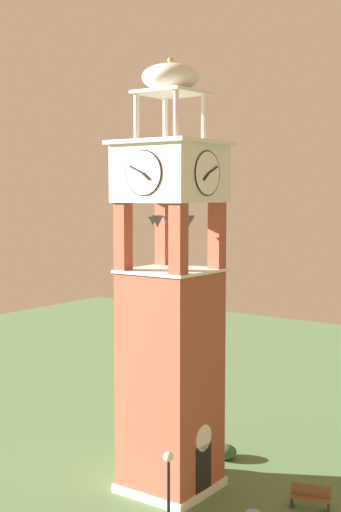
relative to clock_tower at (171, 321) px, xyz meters
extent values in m
plane|color=#517547|center=(0.00, 0.00, -7.20)|extent=(80.00, 80.00, 0.00)
cube|color=#9E4C38|center=(0.00, 0.00, -2.57)|extent=(3.33, 3.33, 9.27)
cube|color=silver|center=(0.00, 0.00, -7.03)|extent=(3.53, 3.53, 0.35)
cube|color=black|center=(0.00, -1.68, -6.05)|extent=(1.10, 0.04, 2.20)
cylinder|color=silver|center=(0.00, -1.68, -4.65)|extent=(1.10, 0.04, 1.10)
cube|color=#9E4C38|center=(-1.38, -1.38, 3.50)|extent=(0.56, 0.56, 2.87)
cube|color=#9E4C38|center=(1.38, -1.38, 3.50)|extent=(0.56, 0.56, 2.87)
cube|color=#9E4C38|center=(-1.38, 1.39, 3.50)|extent=(0.56, 0.56, 2.87)
cube|color=#9E4C38|center=(1.38, 1.39, 3.50)|extent=(0.56, 0.56, 2.87)
cube|color=silver|center=(0.00, 0.00, 2.12)|extent=(3.49, 3.49, 0.12)
cone|color=#4C4C51|center=(0.74, -0.11, 4.17)|extent=(0.47, 0.47, 0.47)
cone|color=#4C4C51|center=(0.49, 0.57, 4.17)|extent=(0.39, 0.39, 0.37)
cone|color=#4C4C51|center=(-0.36, 0.66, 4.17)|extent=(0.50, 0.50, 0.36)
cone|color=#4C4C51|center=(-0.74, 0.12, 4.17)|extent=(0.48, 0.48, 0.49)
cone|color=#4C4C51|center=(-0.44, -0.60, 4.17)|extent=(0.53, 0.53, 0.48)
cone|color=#4C4C51|center=(0.28, -0.69, 4.17)|extent=(0.57, 0.57, 0.47)
cube|color=silver|center=(0.00, 0.00, 6.10)|extent=(3.57, 3.57, 2.33)
cylinder|color=white|center=(0.00, -1.80, 6.10)|extent=(1.77, 0.05, 1.77)
torus|color=black|center=(0.00, -1.80, 6.10)|extent=(1.79, 0.06, 1.79)
cube|color=black|center=(-0.18, -1.86, 5.96)|extent=(0.41, 0.03, 0.34)
cube|color=black|center=(0.33, -1.86, 6.24)|extent=(0.67, 0.03, 0.34)
cylinder|color=white|center=(0.00, 1.81, 6.10)|extent=(1.77, 0.05, 1.77)
torus|color=black|center=(0.00, 1.81, 6.10)|extent=(1.79, 0.06, 1.79)
cube|color=black|center=(-0.18, 1.87, 5.96)|extent=(0.41, 0.03, 0.34)
cube|color=black|center=(0.33, 1.87, 6.24)|extent=(0.67, 0.03, 0.34)
cylinder|color=white|center=(-1.80, 0.00, 6.10)|extent=(0.05, 1.77, 1.77)
torus|color=black|center=(-1.80, 0.00, 6.10)|extent=(0.06, 1.79, 1.79)
cube|color=black|center=(-1.86, -0.17, 5.96)|extent=(0.03, 0.41, 0.34)
cube|color=black|center=(-1.86, 0.33, 6.24)|extent=(0.03, 0.67, 0.34)
cylinder|color=white|center=(1.80, 0.00, 6.10)|extent=(0.05, 1.77, 1.77)
torus|color=black|center=(1.80, 0.00, 6.10)|extent=(0.06, 1.79, 1.79)
cube|color=black|center=(1.86, -0.17, 5.96)|extent=(0.03, 0.41, 0.34)
cube|color=black|center=(1.86, 0.33, 6.24)|extent=(0.03, 0.67, 0.34)
cube|color=silver|center=(0.00, 0.00, 7.34)|extent=(3.93, 3.93, 0.16)
cylinder|color=silver|center=(-0.98, -0.98, 8.36)|extent=(0.22, 0.22, 1.88)
cylinder|color=silver|center=(0.98, -0.98, 8.36)|extent=(0.22, 0.22, 1.88)
cylinder|color=silver|center=(-0.98, 0.98, 8.36)|extent=(0.22, 0.22, 1.88)
cylinder|color=silver|center=(0.98, 0.98, 8.36)|extent=(0.22, 0.22, 1.88)
cube|color=silver|center=(0.00, 0.00, 9.37)|extent=(2.40, 2.40, 0.12)
ellipsoid|color=silver|center=(0.00, 0.00, 9.98)|extent=(2.32, 2.32, 1.10)
sphere|color=#B79338|center=(0.00, 0.00, 10.65)|extent=(0.24, 0.24, 0.24)
cube|color=brown|center=(1.65, -5.65, -6.75)|extent=(0.89, 1.66, 0.06)
cube|color=brown|center=(1.83, -5.59, -6.47)|extent=(0.52, 1.54, 0.44)
cube|color=#2D2D33|center=(1.86, -6.34, -6.99)|extent=(0.40, 0.19, 0.42)
cube|color=#2D2D33|center=(1.44, -4.96, -6.99)|extent=(0.40, 0.19, 0.42)
cylinder|color=black|center=(-4.01, -2.83, -5.66)|extent=(0.12, 0.12, 3.07)
sphere|color=#F9EFCC|center=(-4.01, -2.83, -3.95)|extent=(0.36, 0.36, 0.36)
ellipsoid|color=#336638|center=(4.27, -0.01, -6.88)|extent=(1.23, 1.23, 0.64)
ellipsoid|color=#336638|center=(2.10, 3.51, -6.74)|extent=(1.27, 1.27, 0.92)
ellipsoid|color=#336638|center=(2.15, 0.45, -6.66)|extent=(0.72, 0.72, 1.08)
camera|label=1|loc=(-23.60, -17.20, 5.32)|focal=49.88mm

